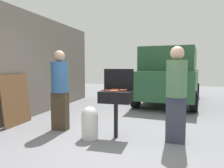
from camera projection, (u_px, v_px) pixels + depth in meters
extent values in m
plane|color=slate|center=(116.00, 142.00, 4.02)|extent=(24.00, 24.00, 0.00)
cube|color=slate|center=(20.00, 65.00, 5.61)|extent=(0.24, 8.00, 2.82)
cylinder|color=black|center=(116.00, 120.00, 4.22)|extent=(0.08, 0.08, 0.69)
cube|color=black|center=(116.00, 97.00, 4.18)|extent=(0.60, 0.44, 0.22)
cube|color=black|center=(119.00, 79.00, 4.37)|extent=(0.60, 0.05, 0.42)
cylinder|color=#C6593D|center=(124.00, 90.00, 4.21)|extent=(0.13, 0.03, 0.03)
cylinder|color=#AD4228|center=(114.00, 90.00, 4.23)|extent=(0.13, 0.03, 0.03)
cylinder|color=#C6593D|center=(113.00, 91.00, 4.04)|extent=(0.13, 0.03, 0.03)
cylinder|color=#B74C33|center=(108.00, 90.00, 4.14)|extent=(0.13, 0.03, 0.03)
cylinder|color=#B74C33|center=(115.00, 91.00, 4.08)|extent=(0.13, 0.04, 0.03)
cylinder|color=#AD4228|center=(124.00, 90.00, 4.26)|extent=(0.13, 0.04, 0.03)
cylinder|color=#C6593D|center=(120.00, 90.00, 4.18)|extent=(0.13, 0.04, 0.03)
cylinder|color=#AD4228|center=(115.00, 90.00, 4.31)|extent=(0.13, 0.03, 0.03)
cylinder|color=silver|center=(90.00, 127.00, 4.18)|extent=(0.32, 0.32, 0.46)
sphere|color=silver|center=(90.00, 115.00, 4.16)|extent=(0.31, 0.31, 0.31)
cube|color=#3F3323|center=(60.00, 111.00, 4.72)|extent=(0.34, 0.19, 0.82)
cylinder|color=#2D598C|center=(60.00, 77.00, 4.66)|extent=(0.36, 0.36, 0.65)
sphere|color=tan|center=(59.00, 56.00, 4.62)|extent=(0.24, 0.24, 0.24)
cube|color=#333847|center=(176.00, 120.00, 3.95)|extent=(0.35, 0.19, 0.84)
cylinder|color=#4C724C|center=(177.00, 79.00, 3.88)|extent=(0.37, 0.37, 0.66)
sphere|color=tan|center=(177.00, 53.00, 3.85)|extent=(0.24, 0.24, 0.24)
cube|color=#234C2D|center=(170.00, 82.00, 8.27)|extent=(2.42, 4.60, 0.90)
cube|color=#234C2D|center=(170.00, 59.00, 8.01)|extent=(2.06, 2.79, 0.80)
cylinder|color=black|center=(194.00, 101.00, 6.54)|extent=(0.30, 0.66, 0.64)
cylinder|color=black|center=(136.00, 98.00, 7.23)|extent=(0.30, 0.66, 0.64)
cylinder|color=black|center=(196.00, 91.00, 9.38)|extent=(0.30, 0.66, 0.64)
cylinder|color=black|center=(155.00, 89.00, 10.07)|extent=(0.30, 0.66, 0.64)
cube|color=brown|center=(16.00, 100.00, 5.12)|extent=(0.15, 0.90, 1.19)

